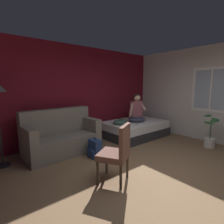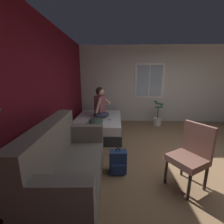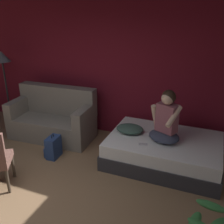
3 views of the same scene
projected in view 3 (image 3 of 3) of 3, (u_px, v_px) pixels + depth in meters
ground_plane at (9, 220)px, 3.40m from camera, size 40.00×40.00×0.00m
wall_back_accent at (100, 70)px, 5.42m from camera, size 10.66×0.16×2.70m
bed at (164, 151)px, 4.55m from camera, size 1.93×1.33×0.48m
couch at (54, 119)px, 5.46m from camera, size 1.73×0.90×1.04m
person_seated at (166, 121)px, 4.27m from camera, size 0.65×0.61×0.88m
backpack at (53, 147)px, 4.75m from camera, size 0.24×0.31×0.46m
throw_pillow at (130, 129)px, 4.64m from camera, size 0.51×0.40×0.14m
cell_phone at (143, 144)px, 4.26m from camera, size 0.16×0.10×0.01m
floor_lamp at (3, 64)px, 5.54m from camera, size 0.36×0.36×1.70m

